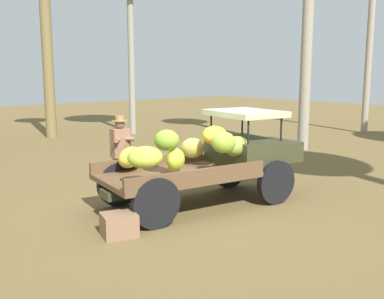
% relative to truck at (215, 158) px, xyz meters
% --- Properties ---
extents(ground_plane, '(60.00, 60.00, 0.00)m').
position_rel_truck_xyz_m(ground_plane, '(-0.39, 0.16, -0.94)').
color(ground_plane, brown).
extents(truck, '(4.61, 2.28, 1.90)m').
position_rel_truck_xyz_m(truck, '(0.00, 0.00, 0.00)').
color(truck, '#373922').
rests_on(truck, ground).
extents(farmer, '(0.53, 0.47, 1.75)m').
position_rel_truck_xyz_m(farmer, '(-1.06, 1.97, 0.05)').
color(farmer, '#826952').
rests_on(farmer, ground).
extents(wooden_crate, '(0.68, 0.64, 0.38)m').
position_rel_truck_xyz_m(wooden_crate, '(-2.58, -0.39, -0.75)').
color(wooden_crate, '#8C664B').
rests_on(wooden_crate, ground).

